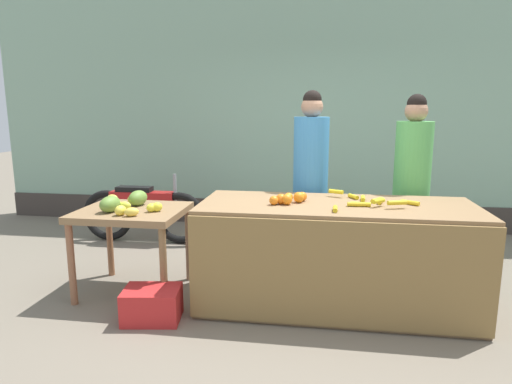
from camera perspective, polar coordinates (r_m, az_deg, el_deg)
name	(u,v)px	position (r m, az deg, el deg)	size (l,w,h in m)	color
ground_plane	(297,301)	(3.95, 5.34, -13.99)	(24.00, 24.00, 0.00)	#756B5B
market_wall_back	(310,104)	(6.21, 7.09, 11.30)	(9.14, 0.23, 3.50)	#8CB299
fruit_stall_counter	(335,255)	(3.77, 10.27, -8.12)	(2.26, 0.92, 0.88)	olive
side_table_wooden	(132,220)	(4.07, -15.82, -3.59)	(0.91, 0.78, 0.78)	olive
banana_bunch_pile	(369,201)	(3.70, 14.47, -1.14)	(0.73, 0.66, 0.07)	gold
orange_pile	(289,198)	(3.63, 4.34, -0.82)	(0.30, 0.27, 0.09)	orange
mango_papaya_pile	(127,203)	(4.04, -16.51, -1.34)	(0.67, 0.60, 0.14)	yellow
vendor_woman_blue_shirt	(310,184)	(4.35, 7.08, 1.03)	(0.34, 0.34, 1.83)	#33333D
vendor_woman_green_shirt	(411,188)	(4.46, 19.55, 0.46)	(0.34, 0.34, 1.79)	#33333D
parked_motorcycle	(143,211)	(5.64, -14.50, -2.37)	(1.60, 0.18, 0.88)	black
produce_crate	(152,304)	(3.67, -13.37, -14.06)	(0.44, 0.32, 0.26)	red
produce_sack	(229,240)	(4.73, -3.48, -6.24)	(0.36, 0.30, 0.54)	maroon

